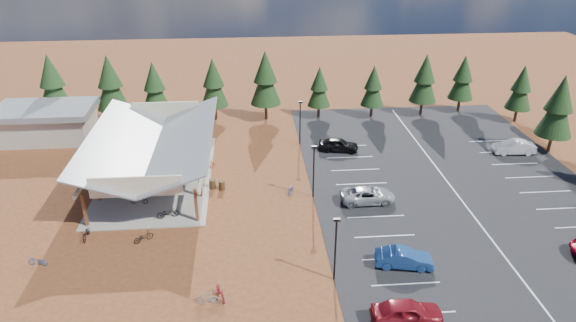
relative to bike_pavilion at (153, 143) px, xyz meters
The scene contains 41 objects.
ground 12.79m from the bike_pavilion, 34.99° to the right, with size 140.00×140.00×0.00m, color #563216.
asphalt_lot 29.03m from the bike_pavilion, ahead, with size 27.00×44.00×0.04m, color black.
concrete_pad 3.77m from the bike_pavilion, 90.00° to the left, with size 10.60×18.60×0.10m, color gray.
bike_pavilion is the anchor object (origin of this frame).
outbuilding 17.89m from the bike_pavilion, 141.84° to the left, with size 11.00×7.00×3.90m.
lamp_post_0 22.69m from the bike_pavilion, 48.58° to the right, with size 0.50×0.25×5.14m.
lamp_post_1 15.83m from the bike_pavilion, 18.43° to the right, with size 0.50×0.25×5.14m.
lamp_post_2 16.57m from the bike_pavilion, 25.02° to the left, with size 0.50×0.25×5.14m.
trash_bin_0 7.92m from the bike_pavilion, 24.44° to the right, with size 0.60×0.60×0.90m, color #3D2D16.
trash_bin_1 7.03m from the bike_pavilion, 24.99° to the right, with size 0.60×0.60×0.90m, color #3D2D16.
pine_0 21.02m from the bike_pavilion, 132.41° to the left, with size 3.82×3.82×8.89m.
pine_1 16.59m from the bike_pavilion, 115.74° to the left, with size 3.77×3.77×8.78m.
pine_2 14.94m from the bike_pavilion, 97.60° to the left, with size 3.38×3.38×7.88m.
pine_3 16.39m from the bike_pavilion, 71.79° to the left, with size 3.42×3.42×7.97m.
pine_4 19.09m from the bike_pavilion, 52.75° to the left, with size 3.80×3.80×8.85m.
pine_5 23.82m from the bike_pavilion, 39.92° to the left, with size 2.88×2.88×6.70m.
pine_6 29.10m from the bike_pavilion, 30.61° to the left, with size 2.94×2.94×6.85m.
pine_7 35.05m from the bike_pavilion, 25.39° to the left, with size 3.46×3.46×8.05m.
pine_8 40.34m from the bike_pavilion, 23.31° to the left, with size 3.24×3.24×7.55m.
pine_12 42.13m from the bike_pavilion, ahead, with size 3.78×3.78×8.80m.
pine_13 44.40m from the bike_pavilion, 15.43° to the left, with size 3.12×3.12×7.26m.
bike_0 6.22m from the bike_pavilion, 99.13° to the right, with size 0.56×1.60×0.84m, color black.
bike_1 5.95m from the bike_pavilion, 134.49° to the right, with size 0.45×1.58×0.95m, color gray.
bike_2 3.40m from the bike_pavilion, 150.00° to the left, with size 0.59×1.70×0.89m, color navy.
bike_3 6.69m from the bike_pavilion, 108.11° to the left, with size 0.50×1.79×1.07m, color maroon.
bike_4 8.69m from the bike_pavilion, 75.31° to the right, with size 0.65×1.86×0.98m, color black.
bike_5 5.48m from the bike_pavilion, 71.73° to the right, with size 0.45×1.60×0.96m, color gray.
bike_6 3.81m from the bike_pavilion, 49.12° to the left, with size 0.60×1.72×0.90m, color #132998.
bike_7 6.13m from the bike_pavilion, 76.77° to the left, with size 0.47×1.66×1.00m, color #9D1210.
bike_8 11.58m from the bike_pavilion, 111.92° to the right, with size 0.62×1.77×0.93m, color black.
bike_10 15.60m from the bike_pavilion, 116.54° to the right, with size 0.53×1.52×0.80m, color #224C9A.
bike_11 19.92m from the bike_pavilion, 69.31° to the right, with size 0.49×1.74×1.04m, color maroon.
bike_12 11.61m from the bike_pavilion, 87.25° to the right, with size 0.58×1.65×0.87m, color black.
bike_13 20.08m from the bike_pavilion, 72.12° to the right, with size 0.44×1.57×0.94m, color gray.
bike_14 14.08m from the bike_pavilion, 17.91° to the right, with size 0.54×1.55×0.82m, color navy.
bike_15 6.14m from the bike_pavilion, 13.56° to the left, with size 0.50×1.76×1.05m, color #9C2E10.
car_0 28.91m from the bike_pavilion, 48.80° to the right, with size 1.86×4.62×1.58m, color maroon.
car_1 26.08m from the bike_pavilion, 38.06° to the right, with size 1.49×4.28×1.41m, color navy.
car_2 21.06m from the bike_pavilion, 17.99° to the right, with size 2.28×4.96×1.38m, color #9FA2A6.
car_4 19.88m from the bike_pavilion, 14.13° to the left, with size 1.74×4.33×1.48m, color black.
car_9 38.22m from the bike_pavilion, ahead, with size 1.57×4.50×1.48m, color silver.
Camera 1 is at (-0.72, -39.16, 23.84)m, focal length 32.00 mm.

